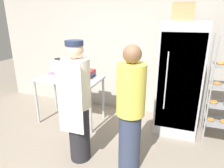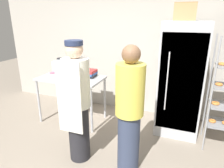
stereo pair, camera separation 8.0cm
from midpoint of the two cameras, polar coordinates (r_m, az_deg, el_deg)
The scene contains 9 objects.
back_wall at distance 4.14m, azimuth 8.19°, elevation 12.09°, with size 6.40×0.12×2.99m, color #ADA89E.
refrigerator at distance 3.58m, azimuth 19.67°, elevation 1.29°, with size 0.70×0.79×1.90m.
prep_counter at distance 3.82m, azimuth -10.97°, elevation 0.46°, with size 1.19×0.68×0.88m.
donut_box at distance 3.94m, azimuth -15.34°, elevation 2.90°, with size 0.26×0.21×0.25m.
blender_pitcher at distance 4.15m, azimuth -13.99°, elevation 5.01°, with size 0.14×0.14×0.30m.
binder_stack at distance 3.77m, azimuth -6.45°, elevation 3.09°, with size 0.33×0.28×0.13m.
cardboard_storage_box at distance 3.47m, azimuth 20.83°, elevation 18.76°, with size 0.33×0.27×0.27m.
person_baker at distance 2.69m, azimuth -9.10°, elevation -5.10°, with size 0.36×0.37×1.69m.
person_customer at distance 2.50m, azimuth 5.93°, elevation -7.66°, with size 0.35×0.35×1.66m.
Camera 2 is at (0.94, -1.78, 1.95)m, focal length 32.00 mm.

